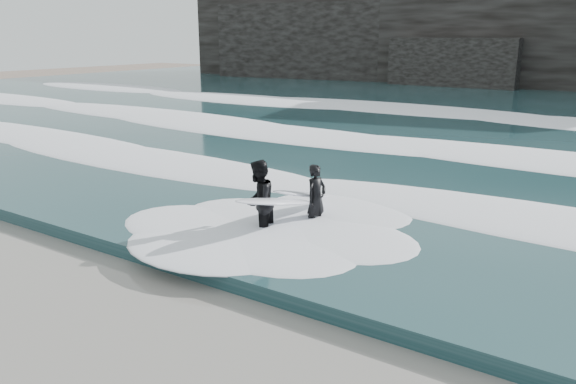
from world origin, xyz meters
name	(u,v)px	position (x,y,z in m)	size (l,w,h in m)	color
ground	(55,367)	(0.00, 0.00, 0.00)	(120.00, 120.00, 0.00)	#806553
sea	(525,112)	(0.00, 29.00, 0.15)	(90.00, 52.00, 0.30)	#1C3D41
foam_near	(361,188)	(0.00, 9.00, 0.40)	(60.00, 3.20, 0.20)	white
foam_mid	(448,145)	(0.00, 16.00, 0.42)	(60.00, 4.00, 0.24)	white
foam_far	(508,115)	(0.00, 25.00, 0.45)	(60.00, 4.80, 0.30)	white
surfer_left	(312,197)	(0.04, 6.49, 0.77)	(0.98, 2.03, 1.53)	black
surfer_right	(261,201)	(-0.51, 5.31, 0.89)	(1.30, 2.22, 1.76)	black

